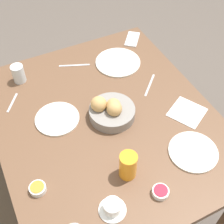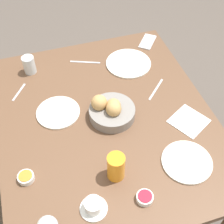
{
  "view_description": "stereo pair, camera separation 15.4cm",
  "coord_description": "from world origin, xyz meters",
  "px_view_note": "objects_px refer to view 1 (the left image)",
  "views": [
    {
      "loc": [
        -0.91,
        0.41,
        1.89
      ],
      "look_at": [
        0.0,
        -0.04,
        0.73
      ],
      "focal_mm": 50.0,
      "sensor_mm": 36.0,
      "label": 1
    },
    {
      "loc": [
        -0.96,
        0.27,
        1.89
      ],
      "look_at": [
        0.0,
        -0.04,
        0.73
      ],
      "focal_mm": 50.0,
      "sensor_mm": 36.0,
      "label": 2
    }
  ],
  "objects_px": {
    "water_tumbler": "(18,74)",
    "napkin": "(187,112)",
    "jam_bowl_honey": "(38,188)",
    "fork_silver": "(74,65)",
    "plate_far_center": "(57,119)",
    "cell_phone": "(132,39)",
    "plate_near_left": "(193,152)",
    "juice_glass": "(128,165)",
    "bread_basket": "(111,110)",
    "jam_bowl_berry": "(160,192)",
    "spoon_coffee": "(12,103)",
    "plate_near_right": "(118,62)",
    "coffee_cup": "(112,208)",
    "knife_silver": "(150,85)"
  },
  "relations": [
    {
      "from": "fork_silver",
      "to": "napkin",
      "type": "xyz_separation_m",
      "value": [
        -0.59,
        -0.38,
        0.0
      ]
    },
    {
      "from": "juice_glass",
      "to": "napkin",
      "type": "xyz_separation_m",
      "value": [
        0.18,
        -0.44,
        -0.06
      ]
    },
    {
      "from": "plate_near_left",
      "to": "juice_glass",
      "type": "xyz_separation_m",
      "value": [
        0.04,
        0.32,
        0.06
      ]
    },
    {
      "from": "plate_far_center",
      "to": "cell_phone",
      "type": "bearing_deg",
      "value": -57.48
    },
    {
      "from": "fork_silver",
      "to": "napkin",
      "type": "relative_size",
      "value": 0.78
    },
    {
      "from": "plate_near_left",
      "to": "cell_phone",
      "type": "relative_size",
      "value": 1.38
    },
    {
      "from": "plate_near_left",
      "to": "napkin",
      "type": "relative_size",
      "value": 1.04
    },
    {
      "from": "plate_far_center",
      "to": "spoon_coffee",
      "type": "distance_m",
      "value": 0.27
    },
    {
      "from": "water_tumbler",
      "to": "spoon_coffee",
      "type": "distance_m",
      "value": 0.18
    },
    {
      "from": "coffee_cup",
      "to": "cell_phone",
      "type": "bearing_deg",
      "value": -32.62
    },
    {
      "from": "water_tumbler",
      "to": "jam_bowl_berry",
      "type": "distance_m",
      "value": 0.98
    },
    {
      "from": "plate_near_right",
      "to": "jam_bowl_honey",
      "type": "xyz_separation_m",
      "value": [
        -0.58,
        0.67,
        0.01
      ]
    },
    {
      "from": "bread_basket",
      "to": "knife_silver",
      "type": "relative_size",
      "value": 1.68
    },
    {
      "from": "plate_far_center",
      "to": "juice_glass",
      "type": "bearing_deg",
      "value": -158.2
    },
    {
      "from": "bread_basket",
      "to": "plate_near_right",
      "type": "xyz_separation_m",
      "value": [
        0.35,
        -0.22,
        -0.04
      ]
    },
    {
      "from": "plate_near_right",
      "to": "coffee_cup",
      "type": "height_order",
      "value": "coffee_cup"
    },
    {
      "from": "jam_bowl_honey",
      "to": "cell_phone",
      "type": "bearing_deg",
      "value": -48.88
    },
    {
      "from": "coffee_cup",
      "to": "jam_bowl_honey",
      "type": "relative_size",
      "value": 1.59
    },
    {
      "from": "fork_silver",
      "to": "napkin",
      "type": "bearing_deg",
      "value": -147.41
    },
    {
      "from": "napkin",
      "to": "cell_phone",
      "type": "distance_m",
      "value": 0.66
    },
    {
      "from": "bread_basket",
      "to": "jam_bowl_honey",
      "type": "distance_m",
      "value": 0.5
    },
    {
      "from": "fork_silver",
      "to": "knife_silver",
      "type": "xyz_separation_m",
      "value": [
        -0.34,
        -0.31,
        0.0
      ]
    },
    {
      "from": "plate_near_right",
      "to": "bread_basket",
      "type": "bearing_deg",
      "value": 148.17
    },
    {
      "from": "fork_silver",
      "to": "spoon_coffee",
      "type": "bearing_deg",
      "value": 108.55
    },
    {
      "from": "coffee_cup",
      "to": "napkin",
      "type": "height_order",
      "value": "coffee_cup"
    },
    {
      "from": "spoon_coffee",
      "to": "cell_phone",
      "type": "height_order",
      "value": "cell_phone"
    },
    {
      "from": "plate_far_center",
      "to": "jam_bowl_berry",
      "type": "height_order",
      "value": "jam_bowl_berry"
    },
    {
      "from": "plate_near_left",
      "to": "plate_near_right",
      "type": "xyz_separation_m",
      "value": [
        0.71,
        0.02,
        0.0
      ]
    },
    {
      "from": "plate_far_center",
      "to": "juice_glass",
      "type": "xyz_separation_m",
      "value": [
        -0.42,
        -0.17,
        0.06
      ]
    },
    {
      "from": "jam_bowl_honey",
      "to": "cell_phone",
      "type": "height_order",
      "value": "jam_bowl_honey"
    },
    {
      "from": "plate_near_left",
      "to": "jam_bowl_berry",
      "type": "relative_size",
      "value": 3.21
    },
    {
      "from": "plate_near_right",
      "to": "water_tumbler",
      "type": "xyz_separation_m",
      "value": [
        0.11,
        0.55,
        0.05
      ]
    },
    {
      "from": "water_tumbler",
      "to": "napkin",
      "type": "xyz_separation_m",
      "value": [
        -0.6,
        -0.69,
        -0.05
      ]
    },
    {
      "from": "fork_silver",
      "to": "plate_far_center",
      "type": "bearing_deg",
      "value": 146.51
    },
    {
      "from": "jam_bowl_honey",
      "to": "spoon_coffee",
      "type": "distance_m",
      "value": 0.54
    },
    {
      "from": "fork_silver",
      "to": "water_tumbler",
      "type": "bearing_deg",
      "value": 87.54
    },
    {
      "from": "water_tumbler",
      "to": "plate_near_right",
      "type": "bearing_deg",
      "value": -100.72
    },
    {
      "from": "bread_basket",
      "to": "plate_near_right",
      "type": "bearing_deg",
      "value": -31.83
    },
    {
      "from": "plate_near_right",
      "to": "juice_glass",
      "type": "relative_size",
      "value": 2.0
    },
    {
      "from": "plate_near_right",
      "to": "plate_far_center",
      "type": "distance_m",
      "value": 0.53
    },
    {
      "from": "bread_basket",
      "to": "coffee_cup",
      "type": "relative_size",
      "value": 2.04
    },
    {
      "from": "jam_bowl_honey",
      "to": "fork_silver",
      "type": "height_order",
      "value": "jam_bowl_honey"
    },
    {
      "from": "bread_basket",
      "to": "fork_silver",
      "type": "bearing_deg",
      "value": 2.66
    },
    {
      "from": "jam_bowl_honey",
      "to": "spoon_coffee",
      "type": "xyz_separation_m",
      "value": [
        0.54,
        -0.03,
        -0.01
      ]
    },
    {
      "from": "bread_basket",
      "to": "water_tumbler",
      "type": "xyz_separation_m",
      "value": [
        0.46,
        0.34,
        0.01
      ]
    },
    {
      "from": "jam_bowl_berry",
      "to": "spoon_coffee",
      "type": "xyz_separation_m",
      "value": [
        0.77,
        0.42,
        -0.01
      ]
    },
    {
      "from": "coffee_cup",
      "to": "knife_silver",
      "type": "height_order",
      "value": "coffee_cup"
    },
    {
      "from": "plate_near_left",
      "to": "knife_silver",
      "type": "bearing_deg",
      "value": -5.89
    },
    {
      "from": "napkin",
      "to": "plate_far_center",
      "type": "bearing_deg",
      "value": 67.77
    },
    {
      "from": "juice_glass",
      "to": "jam_bowl_berry",
      "type": "xyz_separation_m",
      "value": [
        -0.14,
        -0.08,
        -0.05
      ]
    }
  ]
}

